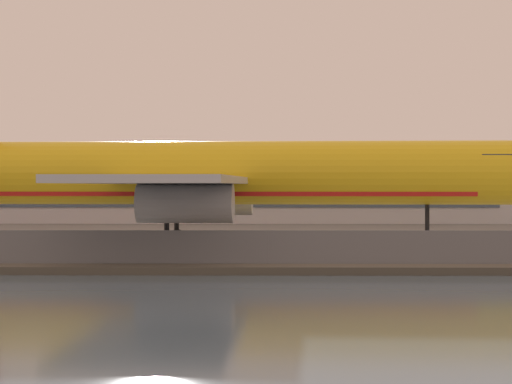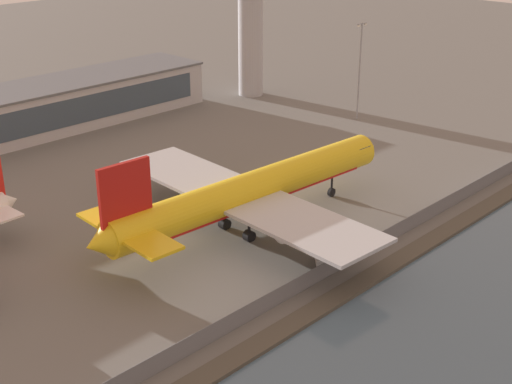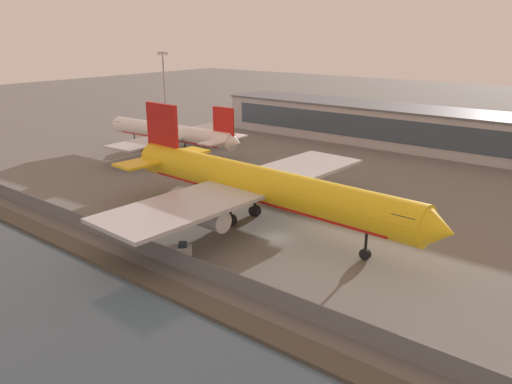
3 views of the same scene
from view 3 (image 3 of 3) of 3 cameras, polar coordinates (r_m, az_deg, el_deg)
The scene contains 9 objects.
ground_plane at distance 72.97m, azimuth 2.37°, elevation -5.20°, with size 500.00×500.00×0.00m, color #66635E.
shoreline_seawall at distance 59.15m, azimuth -9.64°, elevation -11.02°, with size 320.00×3.00×0.50m.
perimeter_fence at distance 61.39m, azimuth -6.56°, elevation -8.68°, with size 280.00×0.10×2.52m.
cargo_jet_yellow at distance 75.55m, azimuth 0.01°, elevation 0.82°, with size 58.59×50.34×16.80m.
passenger_jet_white_red at distance 124.17m, azimuth -9.54°, elevation 6.62°, with size 43.26×37.05×12.68m.
baggage_tug at distance 67.72m, azimuth -8.66°, elevation -6.55°, with size 3.38×3.40×1.80m.
ops_van at distance 131.43m, azimuth -12.60°, elevation 5.47°, with size 5.22×5.10×2.48m.
terminal_building at distance 136.41m, azimuth 15.70°, elevation 7.30°, with size 100.13×16.70×10.07m.
apron_light_mast_apron_west at distance 116.94m, azimuth -10.34°, elevation 10.18°, with size 3.20×0.40×24.32m.
Camera 3 is at (39.30, -54.42, 28.61)m, focal length 35.00 mm.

